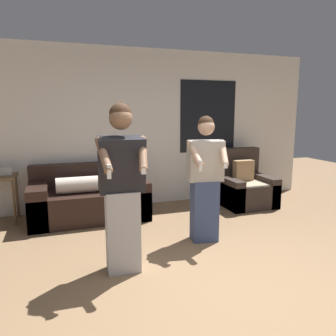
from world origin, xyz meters
TOP-DOWN VIEW (x-y plane):
  - ground_plane at (0.00, 0.00)m, footprint 14.00×14.00m
  - wall_back at (0.02, 3.22)m, footprint 6.41×0.07m
  - couch at (-1.03, 2.71)m, footprint 1.75×0.93m
  - armchair at (1.66, 2.61)m, footprint 0.87×0.89m
  - person_left at (-0.87, 0.83)m, footprint 0.52×0.50m
  - person_right at (0.29, 1.31)m, footprint 0.49×0.50m

SIDE VIEW (x-z plane):
  - ground_plane at x=0.00m, z-range 0.00..0.00m
  - couch at x=-1.03m, z-range -0.10..0.72m
  - armchair at x=1.66m, z-range -0.18..0.81m
  - person_right at x=0.29m, z-range 0.00..1.60m
  - person_left at x=-0.87m, z-range 0.01..1.75m
  - wall_back at x=0.02m, z-range 0.00..2.70m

